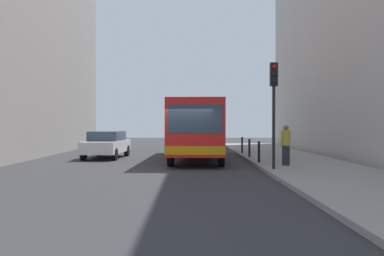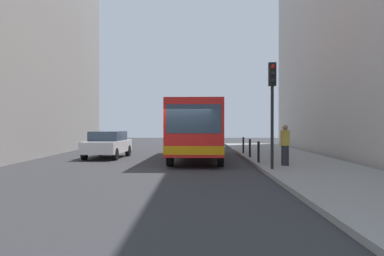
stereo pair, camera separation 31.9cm
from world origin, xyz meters
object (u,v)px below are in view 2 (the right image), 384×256
at_px(bus, 198,127).
at_px(traffic_light, 272,95).
at_px(bollard_near, 259,152).
at_px(bollard_far, 243,145).
at_px(bollard_mid, 250,148).
at_px(car_beside_bus, 108,144).
at_px(car_behind_bus, 206,137).
at_px(pedestrian_near_signal, 285,145).

bearing_deg(bus, traffic_light, 115.18).
relative_size(bollard_near, bollard_far, 1.00).
height_order(bus, bollard_mid, bus).
bearing_deg(bollard_mid, bollard_far, 90.00).
distance_m(car_beside_bus, bollard_near, 8.89).
height_order(car_beside_bus, car_behind_bus, same).
bearing_deg(pedestrian_near_signal, traffic_light, 102.95).
bearing_deg(bollard_far, car_behind_bus, 101.65).
bearing_deg(bollard_far, car_beside_bus, -167.20).
bearing_deg(bus, bollard_near, 128.02).
height_order(bus, bollard_far, bus).
height_order(bollard_mid, bollard_far, same).
relative_size(bus, car_behind_bus, 2.47).
bearing_deg(car_beside_bus, bollard_mid, 174.08).
height_order(car_beside_bus, bollard_far, car_beside_bus).
bearing_deg(bollard_mid, car_behind_bus, 98.86).
relative_size(car_behind_bus, pedestrian_near_signal, 2.64).
bearing_deg(car_beside_bus, pedestrian_near_signal, 149.87).
bearing_deg(bollard_far, bollard_near, -90.00).
distance_m(traffic_light, bollard_near, 3.73).
bearing_deg(car_behind_bus, pedestrian_near_signal, 102.62).
xyz_separation_m(bollard_near, bollard_mid, (0.00, 3.07, 0.00)).
bearing_deg(car_beside_bus, bollard_near, 154.20).
height_order(car_behind_bus, bollard_mid, car_behind_bus).
relative_size(car_beside_bus, pedestrian_near_signal, 2.65).
xyz_separation_m(traffic_light, bollard_far, (-0.10, 9.00, -2.38)).
bearing_deg(bollard_mid, traffic_light, -89.04).
height_order(bus, car_behind_bus, bus).
height_order(car_behind_bus, bollard_near, car_behind_bus).
distance_m(bus, bollard_far, 3.77).
height_order(traffic_light, bollard_mid, traffic_light).
distance_m(car_beside_bus, bollard_far, 7.93).
distance_m(car_beside_bus, bollard_mid, 7.85).
xyz_separation_m(bus, car_beside_bus, (-5.02, 0.62, -0.94)).
bearing_deg(traffic_light, bus, 112.99).
bearing_deg(bollard_mid, bollard_near, -90.00).
relative_size(bus, bollard_near, 11.69).
distance_m(car_beside_bus, car_behind_bus, 12.65).
relative_size(bus, car_beside_bus, 2.46).
xyz_separation_m(bollard_mid, bollard_far, (0.00, 3.07, 0.00)).
bearing_deg(traffic_light, pedestrian_near_signal, 61.22).
distance_m(car_behind_bus, bollard_near, 15.75).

